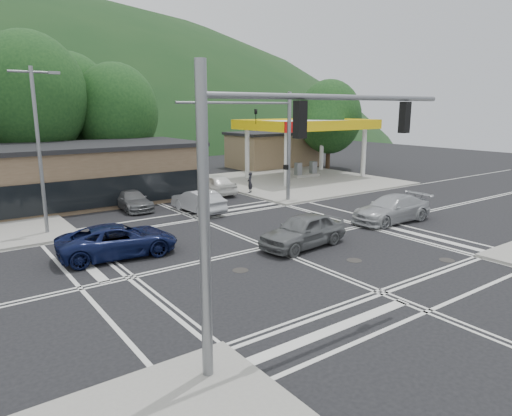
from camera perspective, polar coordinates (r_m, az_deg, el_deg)
ground at (r=23.17m, az=1.43°, el=-4.90°), size 120.00×120.00×0.00m
sidewalk_ne at (r=43.77m, az=5.14°, el=3.45°), size 16.00×16.00×0.15m
gas_station_canopy at (r=45.33m, az=6.36°, el=10.04°), size 12.32×8.34×5.75m
convenience_store at (r=54.36m, az=2.23°, el=7.19°), size 10.00×6.00×3.80m
commercial_row at (r=35.33m, az=-26.75°, el=3.15°), size 24.00×8.00×4.00m
hill_north at (r=108.61m, az=-29.01°, el=7.30°), size 252.00×126.00×140.00m
tree_n_b at (r=42.23m, az=-26.45°, el=12.41°), size 9.00×9.00×12.98m
tree_n_c at (r=44.00m, az=-17.13°, el=11.40°), size 7.60×7.60×10.87m
tree_n_e at (r=46.97m, az=-22.35°, el=11.85°), size 8.40×8.40×11.98m
tree_ne at (r=53.04m, az=9.14°, el=11.18°), size 7.20×7.20×9.99m
streetlight_nw at (r=27.09m, az=-25.44°, el=7.33°), size 2.50×0.25×9.00m
signal_mast_ne at (r=32.90m, az=2.45°, el=9.26°), size 11.65×0.30×8.00m
signal_mast_sw at (r=11.86m, az=1.05°, el=3.72°), size 9.14×0.28×8.00m
car_blue_west at (r=22.55m, az=-16.84°, el=-3.90°), size 5.77×3.14×1.54m
car_grey_center at (r=23.12m, az=5.92°, el=-2.82°), size 5.15×2.54×1.69m
car_silver_east at (r=29.27m, az=16.59°, el=-0.10°), size 5.64×2.49×1.61m
car_queue_a at (r=30.85m, az=-7.26°, el=0.88°), size 1.88×4.73×1.53m
car_queue_b at (r=37.14m, az=-5.35°, el=3.00°), size 2.00×4.87×1.65m
car_northbound at (r=32.58m, az=-15.27°, el=0.96°), size 1.90×4.54×1.31m
pedestrian at (r=36.84m, az=-0.77°, el=3.22°), size 0.73×0.69×1.67m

